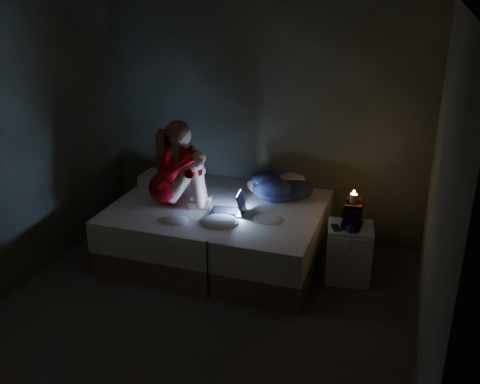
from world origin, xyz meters
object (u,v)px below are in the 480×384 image
at_px(nightstand, 349,253).
at_px(candle, 354,198).
at_px(woman, 165,163).
at_px(laptop, 227,202).
at_px(bed, 219,231).
at_px(phone, 335,227).

xyz_separation_m(nightstand, candle, (0.00, 0.01, 0.57)).
relative_size(woman, laptop, 2.67).
height_order(woman, candle, woman).
relative_size(woman, nightstand, 1.58).
bearing_deg(nightstand, bed, 170.47).
relative_size(bed, laptop, 6.32).
xyz_separation_m(woman, phone, (1.71, 0.05, -0.45)).
distance_m(candle, phone, 0.32).
distance_m(nightstand, phone, 0.33).
bearing_deg(laptop, candle, -2.21).
distance_m(laptop, nightstand, 1.28).
distance_m(woman, phone, 1.77).
xyz_separation_m(bed, nightstand, (1.35, -0.03, -0.01)).
relative_size(laptop, nightstand, 0.59).
bearing_deg(phone, nightstand, 9.50).
distance_m(woman, nightstand, 2.00).
bearing_deg(candle, bed, 179.12).
height_order(bed, phone, bed).
relative_size(woman, candle, 11.09).
xyz_separation_m(bed, phone, (1.21, -0.09, 0.28)).
bearing_deg(phone, candle, 11.11).
height_order(laptop, nightstand, laptop).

